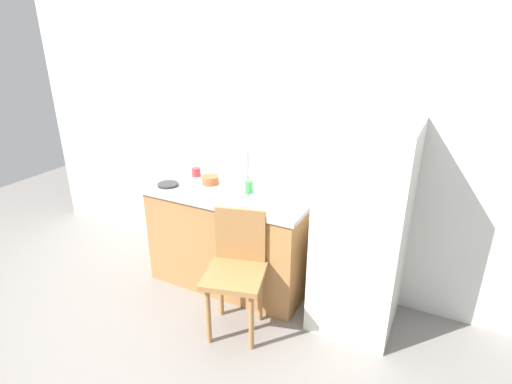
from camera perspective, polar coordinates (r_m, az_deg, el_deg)
name	(u,v)px	position (r m, az deg, el deg)	size (l,w,h in m)	color
ground_plane	(197,328)	(3.15, -8.36, -18.45)	(8.00, 8.00, 0.00)	gray
back_wall	(259,136)	(3.35, 0.36, 7.93)	(4.80, 0.10, 2.42)	silver
cabinet_base	(232,239)	(3.40, -3.39, -6.66)	(1.30, 0.60, 0.80)	#A87542
countertop	(231,193)	(3.21, -3.56, -0.08)	(1.34, 0.64, 0.04)	#B7B7BC
faucet	(241,164)	(3.38, -2.15, 4.03)	(0.02, 0.02, 0.28)	#B7B7BC
refrigerator	(363,229)	(2.89, 14.83, -5.07)	(0.57, 0.61, 1.50)	silver
chair	(237,267)	(2.85, -2.75, -10.54)	(0.49, 0.49, 0.89)	#A87542
dish_tray	(278,194)	(3.07, 3.11, -0.25)	(0.28, 0.20, 0.05)	white
terracotta_bowl	(210,180)	(3.34, -6.48, 1.70)	(0.14, 0.14, 0.07)	#B25B33
hotplate	(168,184)	(3.37, -12.34, 1.04)	(0.17, 0.17, 0.02)	#2D2D2D
cup_green	(249,187)	(3.13, -1.00, 0.73)	(0.06, 0.06, 0.10)	green
cup_red	(196,172)	(3.53, -8.45, 2.81)	(0.08, 0.08, 0.07)	red
cup_white	(235,193)	(3.05, -3.00, -0.16)	(0.08, 0.08, 0.08)	white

